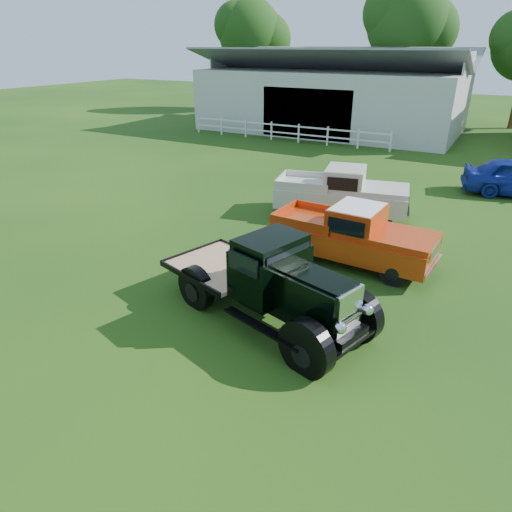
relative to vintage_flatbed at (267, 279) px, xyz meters
The scene contains 8 objects.
ground 1.49m from the vintage_flatbed, 166.63° to the right, with size 120.00×120.00×0.00m, color #163810.
shed_left 27.03m from the vintage_flatbed, 107.28° to the left, with size 18.80×10.20×5.60m, color #A4A39A, non-canonical shape.
fence_rail 21.72m from the vintage_flatbed, 114.52° to the left, with size 14.20×0.16×1.20m, color white, non-canonical shape.
tree_a 38.11m from the vintage_flatbed, 120.13° to the left, with size 6.30×6.30×10.50m, color #17460D, non-canonical shape.
tree_b 34.45m from the vintage_flatbed, 98.45° to the left, with size 6.90×6.90×11.50m, color #17460D, non-canonical shape.
vintage_flatbed is the anchor object (origin of this frame).
red_pickup 4.03m from the vintage_flatbed, 79.47° to the left, with size 4.85×1.87×1.77m, color #B9350D, non-canonical shape.
white_pickup 7.68m from the vintage_flatbed, 96.58° to the left, with size 4.96×1.92×1.82m, color beige, non-canonical shape.
Camera 1 is at (5.25, -7.94, 5.93)m, focal length 32.00 mm.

